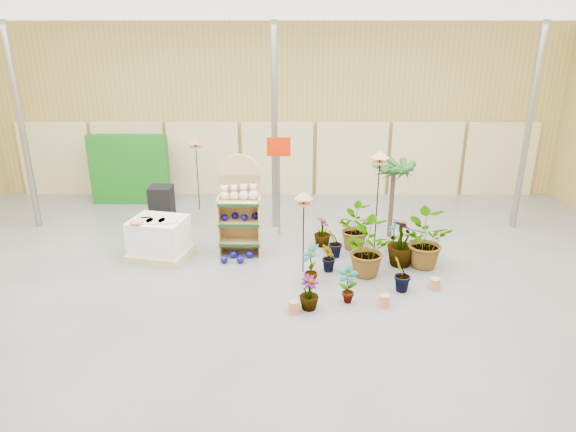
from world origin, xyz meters
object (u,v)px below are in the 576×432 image
object	(u,v)px
pallet_stack	(159,238)
potted_plant_2	(364,249)
display_shelf	(240,209)
bird_table_front	(304,198)

from	to	relation	value
pallet_stack	potted_plant_2	size ratio (longest dim) A/B	1.26
potted_plant_2	display_shelf	bearing A→B (deg)	156.14
display_shelf	bird_table_front	bearing A→B (deg)	-37.51
bird_table_front	display_shelf	bearing A→B (deg)	142.08
pallet_stack	potted_plant_2	world-z (taller)	potted_plant_2
pallet_stack	potted_plant_2	xyz separation A→B (m)	(3.99, -0.78, 0.12)
bird_table_front	potted_plant_2	bearing A→B (deg)	-3.93
pallet_stack	potted_plant_2	bearing A→B (deg)	1.61
display_shelf	bird_table_front	xyz separation A→B (m)	(1.25, -0.98, 0.56)
display_shelf	potted_plant_2	bearing A→B (deg)	-23.44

